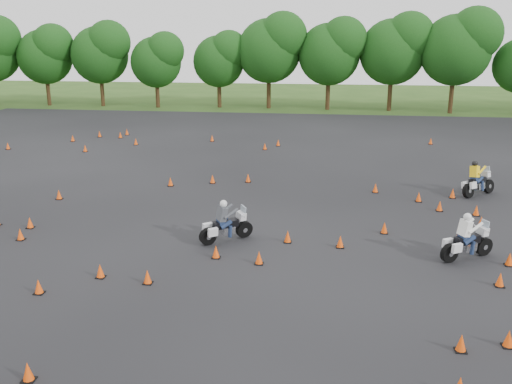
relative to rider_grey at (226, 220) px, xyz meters
The scene contains 7 objects.
ground 1.60m from the rider_grey, 52.97° to the right, with size 140.00×140.00×0.00m, color #2D5119.
asphalt_pad 5.07m from the rider_grey, 80.72° to the left, with size 62.00×62.00×0.00m, color black.
treeline 34.85m from the rider_grey, 85.82° to the left, with size 87.13×32.40×10.95m.
traffic_cones 4.87m from the rider_grey, 80.90° to the left, with size 36.16×32.92×0.45m.
rider_grey is the anchor object (origin of this frame).
rider_yellow 13.85m from the rider_grey, 34.81° to the left, with size 2.29×0.70×1.77m, color yellow, non-canonical shape.
rider_white 8.94m from the rider_grey, ahead, with size 2.28×0.70×1.76m, color white, non-canonical shape.
Camera 1 is at (3.08, -19.53, 7.93)m, focal length 40.00 mm.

